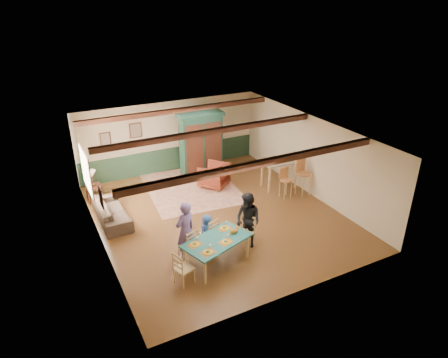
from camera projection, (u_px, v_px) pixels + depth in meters
name	position (u px, v px, depth m)	size (l,w,h in m)	color
floor	(217.00, 215.00, 12.45)	(8.00, 8.00, 0.00)	#543117
wall_back	(170.00, 137.00, 15.10)	(7.00, 0.02, 2.70)	beige
wall_left	(97.00, 201.00, 10.43)	(0.02, 8.00, 2.70)	beige
wall_right	(311.00, 156.00, 13.32)	(0.02, 8.00, 2.70)	beige
ceiling	(217.00, 133.00, 11.30)	(7.00, 8.00, 0.02)	white
wainscot_back	(172.00, 159.00, 15.46)	(6.95, 0.03, 0.90)	#1D3523
ceiling_beam_front	(259.00, 164.00, 9.49)	(6.95, 0.16, 0.16)	black
ceiling_beam_mid	(211.00, 132.00, 11.66)	(6.95, 0.16, 0.16)	black
ceiling_beam_back	(178.00, 110.00, 13.76)	(6.95, 0.16, 0.16)	black
window_left	(86.00, 171.00, 11.72)	(0.06, 1.60, 1.30)	white
picture_left_wall	(101.00, 197.00, 9.79)	(0.04, 0.42, 0.52)	gray
picture_back_a	(136.00, 130.00, 14.34)	(0.45, 0.04, 0.55)	gray
picture_back_b	(105.00, 139.00, 13.95)	(0.38, 0.04, 0.48)	gray
dining_table	(217.00, 252.00, 10.10)	(1.69, 0.94, 0.70)	#1F6460
dining_chair_far_left	(188.00, 244.00, 10.24)	(0.39, 0.41, 0.89)	tan
dining_chair_far_right	(209.00, 233.00, 10.73)	(0.39, 0.41, 0.89)	tan
dining_chair_end_left	(184.00, 268.00, 9.36)	(0.39, 0.41, 0.89)	tan
dining_chair_end_right	(245.00, 232.00, 10.75)	(0.39, 0.41, 0.89)	tan
person_man	(185.00, 231.00, 10.14)	(0.59, 0.39, 1.62)	#715998
person_woman	(248.00, 220.00, 10.67)	(0.75, 0.59, 1.55)	black
person_child	(207.00, 231.00, 10.76)	(0.46, 0.30, 0.94)	#2A55A8
cat	(234.00, 231.00, 10.18)	(0.34, 0.13, 0.17)	orange
place_setting_near_left	(208.00, 251.00, 9.44)	(0.38, 0.28, 0.11)	yellow
place_setting_near_center	(226.00, 240.00, 9.83)	(0.38, 0.28, 0.11)	yellow
place_setting_far_left	(195.00, 243.00, 9.74)	(0.38, 0.28, 0.11)	yellow
place_setting_far_right	(224.00, 227.00, 10.40)	(0.38, 0.28, 0.11)	yellow
area_rug	(192.00, 188.00, 14.15)	(3.00, 3.57, 0.01)	beige
armoire	(201.00, 144.00, 14.83)	(1.68, 0.67, 2.38)	#122E24
armchair	(214.00, 175.00, 14.15)	(0.90, 0.92, 0.84)	#4B160F
sofa	(112.00, 212.00, 12.04)	(2.02, 0.79, 0.59)	#352921
end_table	(94.00, 193.00, 13.17)	(0.47, 0.47, 0.58)	black
table_lamp	(92.00, 178.00, 12.93)	(0.29, 0.29, 0.53)	#D2BB88
counter_table	(279.00, 174.00, 14.02)	(1.21, 0.70, 1.01)	beige
bar_stool_left	(286.00, 184.00, 13.30)	(0.37, 0.40, 1.04)	tan
bar_stool_right	(304.00, 178.00, 13.45)	(0.45, 0.50, 1.27)	tan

